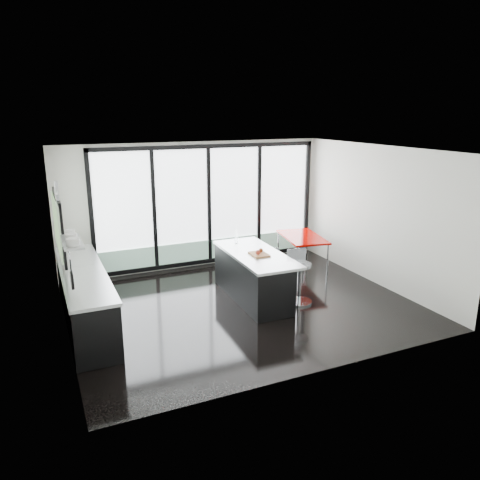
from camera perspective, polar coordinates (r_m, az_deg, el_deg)
name	(u,v)px	position (r m, az deg, el deg)	size (l,w,h in m)	color
floor	(242,305)	(8.65, 0.21, -7.93)	(6.00, 5.00, 0.00)	black
ceiling	(242,150)	(7.96, 0.23, 10.91)	(6.00, 5.00, 0.00)	white
wall_back	(208,211)	(10.55, -3.98, 3.60)	(6.00, 0.09, 2.80)	beige
wall_front	(322,275)	(6.10, 9.99, -4.24)	(6.00, 0.00, 2.80)	beige
wall_left	(59,236)	(7.73, -21.17, 0.41)	(0.26, 5.00, 2.80)	beige
wall_right	(378,216)	(9.79, 16.45, 2.84)	(0.00, 5.00, 2.80)	beige
counter_cabinets	(85,297)	(8.20, -18.38, -6.58)	(0.69, 3.24, 1.36)	black
island	(252,275)	(8.80, 1.49, -4.34)	(0.98, 2.20, 1.16)	black
bar_stool_near	(299,283)	(8.68, 7.25, -5.23)	(0.48, 0.48, 0.77)	silver
bar_stool_far	(272,277)	(9.09, 3.95, -4.47)	(0.42, 0.42, 0.68)	silver
red_table	(302,252)	(10.60, 7.54, -1.46)	(0.79, 1.39, 0.74)	#A00500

